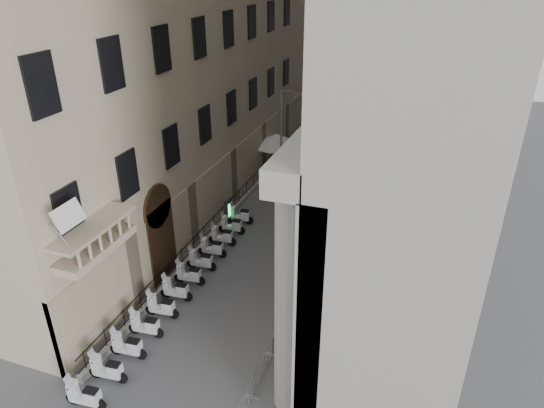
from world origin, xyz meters
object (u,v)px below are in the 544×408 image
Objects in this scene: pedestrian_a at (299,202)px; info_kiosk at (229,211)px; security_tent at (280,141)px; scooter_0 at (88,407)px; pedestrian_b at (343,149)px; street_lamp at (285,132)px.

info_kiosk is at bearing 31.75° from pedestrian_a.
pedestrian_a is (3.63, -6.55, -1.82)m from security_tent.
pedestrian_a is at bearing -14.93° from scooter_0.
pedestrian_b is at bearing -12.46° from scooter_0.
info_kiosk is at bearing -88.62° from street_lamp.
scooter_0 is 0.89× the size of pedestrian_a.
scooter_0 is 0.93× the size of pedestrian_b.
pedestrian_a is (4.08, 2.89, 0.00)m from info_kiosk.
pedestrian_b is (4.33, 5.00, -1.85)m from security_tent.
pedestrian_b is at bearing 70.49° from info_kiosk.
security_tent is 2.33× the size of pedestrian_a.
security_tent reaches higher than scooter_0.
security_tent is at bearing 61.91° from pedestrian_b.
pedestrian_a is 1.04× the size of pedestrian_b.
street_lamp is 7.64m from info_kiosk.
street_lamp is at bearing -60.94° from pedestrian_a.
pedestrian_a reaches higher than scooter_0.
pedestrian_a is at bearing 99.35° from pedestrian_b.
pedestrian_a reaches higher than pedestrian_b.
info_kiosk is at bearing -2.02° from scooter_0.
scooter_0 is 0.20× the size of street_lamp.
info_kiosk reaches higher than pedestrian_b.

